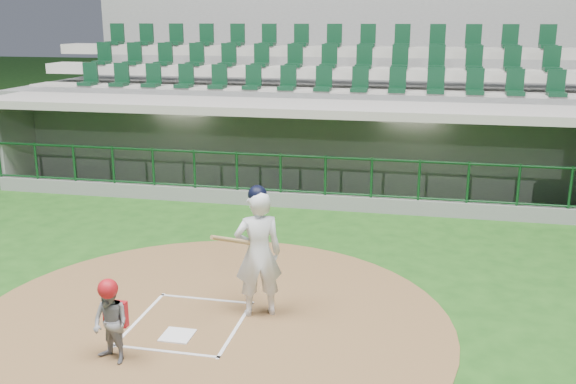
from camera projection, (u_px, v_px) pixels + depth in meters
The scene contains 8 objects.
ground at pixel (195, 315), 9.73m from camera, with size 120.00×120.00×0.00m, color #1B4914.
dirt_circle at pixel (209, 323), 9.48m from camera, with size 7.20×7.20×0.01m, color brown.
home_plate at pixel (177, 335), 9.06m from camera, with size 0.43×0.43×0.02m, color white.
batter_box_chalk at pixel (188, 323), 9.44m from camera, with size 1.55×1.80×0.01m.
dugout_structure at pixel (297, 152), 16.84m from camera, with size 16.40×3.70×3.00m.
seating_deck at pixel (316, 117), 19.65m from camera, with size 17.00×6.72×5.15m.
batter at pixel (258, 252), 9.50m from camera, with size 0.96×1.00×2.02m.
catcher at pixel (111, 321), 8.26m from camera, with size 0.64×0.57×1.15m.
Camera 1 is at (3.24, -8.41, 4.36)m, focal length 40.00 mm.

